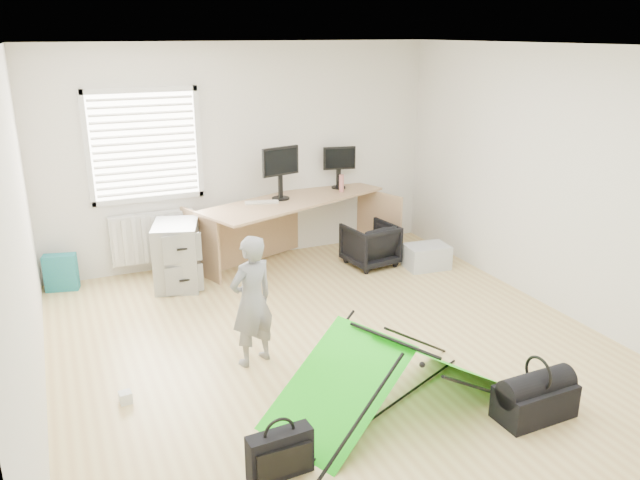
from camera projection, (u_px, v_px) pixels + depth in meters
name	position (u px, v px, depth m)	size (l,w,h in m)	color
ground	(337.00, 349.00, 5.80)	(5.50, 5.50, 0.00)	#D5B671
back_wall	(244.00, 154.00, 7.76)	(5.00, 0.02, 2.70)	silver
window	(145.00, 146.00, 7.20)	(1.20, 0.06, 1.20)	silver
radiator	(153.00, 237.00, 7.51)	(1.00, 0.12, 0.60)	silver
desk	(295.00, 231.00, 7.86)	(2.45, 0.78, 0.83)	tan
filing_cabinet	(177.00, 255.00, 7.13)	(0.48, 0.64, 0.75)	gray
monitor_left	(280.00, 180.00, 7.64)	(0.50, 0.11, 0.48)	black
monitor_right	(339.00, 173.00, 8.19)	(0.42, 0.09, 0.41)	black
keyboard	(262.00, 202.00, 7.53)	(0.40, 0.14, 0.02)	beige
thermos	(341.00, 183.00, 8.03)	(0.06, 0.06, 0.22)	#C06D6B
office_chair	(370.00, 245.00, 7.81)	(0.57, 0.59, 0.54)	black
person	(252.00, 301.00, 5.39)	(0.43, 0.28, 1.19)	gray
kite	(392.00, 374.00, 4.81)	(1.90, 0.83, 0.59)	#1DD714
storage_crate	(427.00, 257.00, 7.75)	(0.52, 0.37, 0.29)	#B5B9BE
tote_bag	(61.00, 272.00, 7.07)	(0.36, 0.16, 0.42)	#1D7881
laptop_bag	(280.00, 454.00, 4.11)	(0.44, 0.13, 0.33)	black
white_box	(125.00, 397.00, 4.95)	(0.09, 0.09, 0.09)	silver
duffel_bag	(535.00, 401.00, 4.75)	(0.61, 0.31, 0.27)	black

